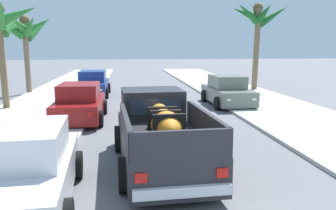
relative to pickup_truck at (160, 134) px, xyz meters
name	(u,v)px	position (x,y,z in m)	size (l,w,h in m)	color
sidewalk_left	(34,118)	(-4.71, 6.40, -0.75)	(4.69, 60.00, 0.12)	beige
sidewalk_right	(282,112)	(6.31, 6.40, -0.75)	(4.69, 60.00, 0.12)	beige
curb_left	(57,117)	(-3.77, 6.40, -0.76)	(0.16, 60.00, 0.10)	silver
curb_right	(263,112)	(5.37, 6.40, -0.76)	(0.16, 60.00, 0.10)	silver
pickup_truck	(160,134)	(0.00, 0.00, 0.00)	(2.41, 5.30, 1.80)	#28282D
car_left_near	(23,170)	(-2.81, -2.01, -0.10)	(2.21, 4.34, 1.54)	silver
car_right_near	(80,103)	(-2.71, 5.85, -0.10)	(2.04, 4.27, 1.54)	maroon
car_left_mid	(227,91)	(4.42, 8.90, -0.10)	(2.10, 4.29, 1.54)	slate
car_right_mid	(93,84)	(-2.84, 13.36, -0.10)	(2.04, 4.27, 1.54)	navy
palm_tree_left_mid	(257,20)	(7.97, 14.39, 3.94)	(4.13, 3.06, 5.90)	brown
palm_tree_left_back	(25,29)	(-7.01, 14.71, 3.26)	(3.53, 4.11, 5.01)	#846B4C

